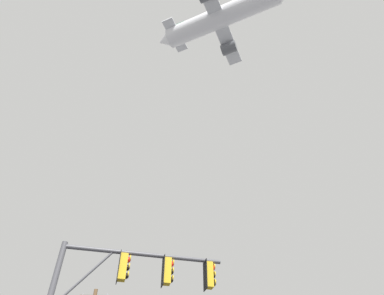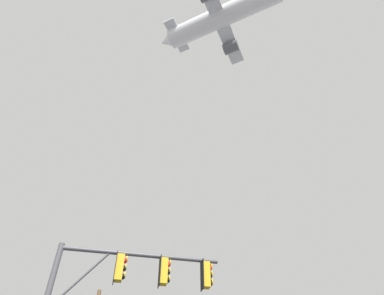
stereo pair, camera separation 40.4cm
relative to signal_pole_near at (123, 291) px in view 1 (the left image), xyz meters
The scene contains 2 objects.
signal_pole_near is the anchor object (origin of this frame).
airplane 48.24m from the signal_pole_near, 59.14° to the left, with size 20.97×16.19×6.10m.
Camera 1 is at (-1.23, -3.39, 1.27)m, focal length 30.62 mm.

